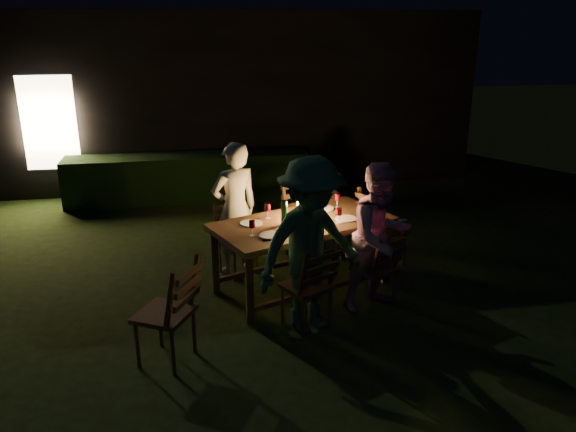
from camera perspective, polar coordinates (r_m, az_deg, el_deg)
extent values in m
plane|color=black|center=(6.71, -5.03, -7.41)|extent=(40.00, 40.00, 0.00)
cube|color=black|center=(12.28, -8.18, 12.42)|extent=(10.00, 4.00, 3.20)
cube|color=#FFE5B2|center=(10.58, -23.08, 8.69)|extent=(0.90, 0.06, 1.60)
cube|color=black|center=(10.07, -10.05, 3.92)|extent=(4.20, 0.70, 0.80)
cube|color=#492C18|center=(6.41, 1.51, -0.76)|extent=(2.25, 1.68, 0.07)
cube|color=#492C18|center=(5.82, -3.90, -7.62)|extent=(0.08, 0.08, 0.74)
cube|color=#492C18|center=(6.50, -7.38, -4.79)|extent=(0.08, 0.08, 0.74)
cube|color=#492C18|center=(6.80, 9.94, -3.82)|extent=(0.08, 0.08, 0.74)
cube|color=#492C18|center=(7.39, 5.68, -1.73)|extent=(0.08, 0.08, 0.74)
cube|color=#492C18|center=(5.75, 1.86, -7.15)|extent=(0.57, 0.56, 0.04)
cube|color=#492C18|center=(5.50, 3.10, -5.26)|extent=(0.45, 0.32, 0.51)
cube|color=#492C18|center=(6.27, 8.75, -5.37)|extent=(0.54, 0.53, 0.04)
cube|color=#492C18|center=(6.06, 10.09, -3.67)|extent=(0.42, 0.31, 0.48)
cube|color=#492C18|center=(6.95, -5.04, -2.63)|extent=(0.55, 0.54, 0.04)
cube|color=#492C18|center=(7.00, -5.91, -0.21)|extent=(0.43, 0.32, 0.49)
cube|color=#492C18|center=(7.40, 1.84, -0.75)|extent=(0.57, 0.56, 0.04)
cube|color=#492C18|center=(7.47, 1.11, 1.84)|extent=(0.49, 0.29, 0.54)
cube|color=#492C18|center=(7.25, 9.76, -1.33)|extent=(0.60, 0.62, 0.04)
cube|color=#492C18|center=(7.02, 8.65, 0.68)|extent=(0.33, 0.50, 0.56)
cube|color=#492C18|center=(5.28, -12.46, -9.67)|extent=(0.62, 0.63, 0.04)
cube|color=#492C18|center=(5.05, -10.70, -7.11)|extent=(0.37, 0.49, 0.55)
imported|color=beige|center=(6.87, -5.41, 0.71)|extent=(0.71, 0.59, 1.66)
imported|color=#C688B3|center=(6.06, 9.36, -2.14)|extent=(0.97, 0.87, 1.63)
imported|color=#30603F|center=(5.51, 2.32, -3.12)|extent=(1.33, 1.05, 1.81)
cube|color=white|center=(6.46, 1.64, -0.15)|extent=(0.15, 0.15, 0.03)
cube|color=white|center=(6.37, 1.67, 2.57)|extent=(0.16, 0.16, 0.03)
cylinder|color=#FF9E3F|center=(6.43, 1.65, 0.81)|extent=(0.09, 0.09, 0.18)
cylinder|color=white|center=(6.31, -3.76, -0.74)|extent=(0.25, 0.25, 0.01)
cylinder|color=white|center=(5.95, -1.74, -1.96)|extent=(0.25, 0.25, 0.01)
cylinder|color=white|center=(6.82, 3.65, 0.77)|extent=(0.25, 0.25, 0.01)
cylinder|color=white|center=(6.48, 5.91, -0.26)|extent=(0.25, 0.25, 0.01)
cylinder|color=#0F471E|center=(6.23, -0.39, 0.32)|extent=(0.07, 0.07, 0.28)
cube|color=red|center=(6.07, 2.00, -1.54)|extent=(0.18, 0.14, 0.01)
cube|color=red|center=(6.48, 7.04, -0.32)|extent=(0.18, 0.14, 0.01)
cube|color=black|center=(5.86, -1.93, -2.36)|extent=(0.14, 0.07, 0.01)
cylinder|color=olive|center=(8.10, 3.37, 2.32)|extent=(0.50, 0.50, 0.04)
cylinder|color=olive|center=(8.20, 3.33, 0.13)|extent=(0.06, 0.06, 0.65)
cylinder|color=#A5A8AD|center=(8.06, 3.39, 3.20)|extent=(0.30, 0.30, 0.22)
cylinder|color=#0F471E|center=(8.00, 3.12, 3.45)|extent=(0.07, 0.07, 0.32)
cylinder|color=#0F471E|center=(8.10, 3.68, 3.63)|extent=(0.07, 0.07, 0.32)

